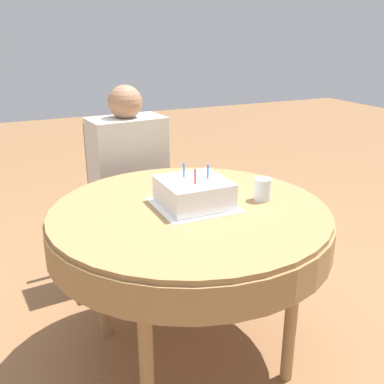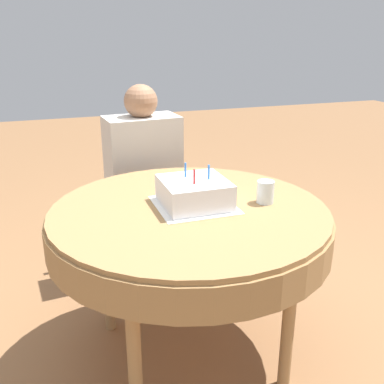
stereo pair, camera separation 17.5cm
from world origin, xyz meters
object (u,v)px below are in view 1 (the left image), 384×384
at_px(birthday_cake, 194,192).
at_px(drinking_glass, 263,189).
at_px(person, 129,167).
at_px(chair, 125,194).

height_order(birthday_cake, drinking_glass, birthday_cake).
bearing_deg(person, drinking_glass, -74.49).
bearing_deg(person, birthday_cake, -92.64).
bearing_deg(drinking_glass, chair, 109.00).
distance_m(person, drinking_glass, 0.89).
relative_size(chair, drinking_glass, 9.59).
bearing_deg(birthday_cake, drinking_glass, -13.45).
distance_m(chair, person, 0.20).
relative_size(person, drinking_glass, 11.97).
bearing_deg(chair, birthday_cake, -92.36).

